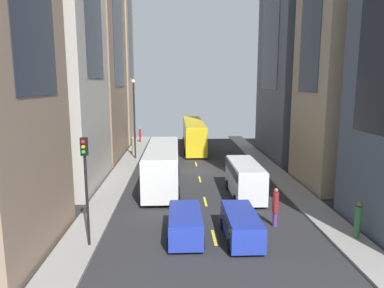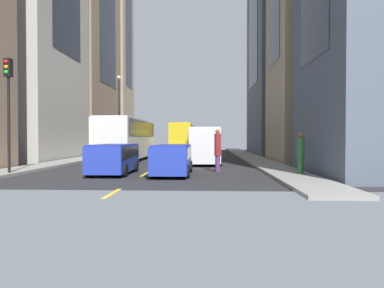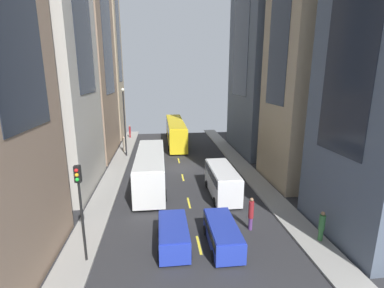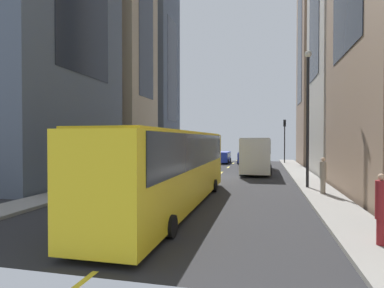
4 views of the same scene
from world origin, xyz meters
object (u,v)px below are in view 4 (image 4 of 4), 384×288
Objects in this scene: pedestrian_crossing_near at (323,174)px; traffic_light_near_corner at (285,133)px; car_blue_1 at (223,156)px; city_bus_white at (256,151)px; pedestrian_waiting_curb at (179,154)px; streetcar_yellow at (175,162)px; pedestrian_crossing_mid at (381,207)px; car_blue_2 at (245,157)px; pedestrian_walking_far at (204,154)px; delivery_van_white at (200,154)px.

traffic_light_near_corner reaches higher than pedestrian_crossing_near.
traffic_light_near_corner reaches higher than car_blue_1.
car_blue_1 is at bearing 21.52° from pedestrian_crossing_near.
city_bus_white is 5.59× the size of pedestrian_waiting_curb.
traffic_light_near_corner is at bearing -175.34° from car_blue_1.
streetcar_yellow reaches higher than city_bus_white.
car_blue_2 is at bearing 79.02° from pedestrian_crossing_mid.
pedestrian_walking_far is at bearing -51.10° from city_bus_white.
city_bus_white is 2.52× the size of car_blue_1.
car_blue_2 is (1.64, -10.11, -1.10)m from city_bus_white.
delivery_van_white reaches higher than car_blue_2.
traffic_light_near_corner is (0.71, -32.68, 2.83)m from pedestrian_crossing_mid.
delivery_van_white is 2.59× the size of pedestrian_walking_far.
delivery_van_white is (6.31, -2.96, -0.49)m from city_bus_white.
pedestrian_crossing_mid is at bearing 91.25° from traffic_light_near_corner.
car_blue_2 is at bearing -123.15° from delivery_van_white.
pedestrian_crossing_near is (-7.45, -4.50, -0.88)m from streetcar_yellow.
car_blue_1 is 2.12× the size of pedestrian_crossing_mid.
city_bus_white is 5.40× the size of pedestrian_crossing_near.
pedestrian_crossing_mid is at bearing 86.44° from pedestrian_waiting_curb.
delivery_van_white is 1.38× the size of car_blue_1.
delivery_van_white is 1.08× the size of traffic_light_near_corner.
car_blue_1 is 0.78× the size of traffic_light_near_corner.
pedestrian_crossing_mid reaches higher than car_blue_2.
city_bus_white is at bearing -101.15° from streetcar_yellow.
delivery_van_white reaches higher than pedestrian_walking_far.
traffic_light_near_corner is at bearing -107.13° from city_bus_white.
streetcar_yellow is (3.42, 17.36, 0.12)m from city_bus_white.
pedestrian_walking_far is (-3.95, 1.99, 0.07)m from pedestrian_waiting_curb.
delivery_van_white is at bearing -81.92° from streetcar_yellow.
pedestrian_walking_far is (2.34, 1.62, 0.36)m from car_blue_1.
pedestrian_waiting_curb is at bearing -74.93° from streetcar_yellow.
pedestrian_crossing_near is 24.24m from pedestrian_walking_far.
traffic_light_near_corner is at bearing 70.04° from pedestrian_crossing_mid.
pedestrian_crossing_mid reaches higher than pedestrian_waiting_curb.
pedestrian_crossing_near is 0.87× the size of pedestrian_walking_far.
pedestrian_waiting_curb is (10.98, -10.70, -0.81)m from city_bus_white.
car_blue_1 is (1.26, -27.70, -1.23)m from streetcar_yellow.
car_blue_1 is 24.78m from pedestrian_crossing_near.
traffic_light_near_corner reaches higher than streetcar_yellow.
pedestrian_waiting_curb is (15.08, -32.39, -0.06)m from pedestrian_crossing_mid.
pedestrian_waiting_curb is at bearing -3.62° from car_blue_2.
pedestrian_crossing_near is at bearing 91.54° from traffic_light_near_corner.
city_bus_white is 4.71× the size of pedestrian_walking_far.
pedestrian_crossing_near is (-8.71, 23.19, 0.35)m from car_blue_1.
streetcar_yellow reaches higher than pedestrian_crossing_mid.
city_bus_white is 1.97× the size of traffic_light_near_corner.
pedestrian_crossing_mid is 8.83m from pedestrian_crossing_near.
car_blue_2 is (-3.05, 0.22, 0.01)m from car_blue_1.
car_blue_2 is 1.97× the size of pedestrian_crossing_near.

